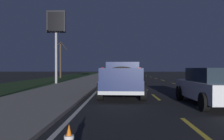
{
  "coord_description": "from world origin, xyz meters",
  "views": [
    {
      "loc": [
        -0.91,
        3.67,
        1.53
      ],
      "look_at": [
        13.68,
        4.12,
        1.41
      ],
      "focal_mm": 37.53,
      "sensor_mm": 36.0,
      "label": 1
    }
  ],
  "objects_px": {
    "sedan_red": "(123,74)",
    "bare_tree_far": "(60,59)",
    "pickup_truck": "(122,78)",
    "street_light_near": "(1,13)",
    "sedan_white": "(213,86)",
    "gas_price_sign": "(56,29)"
  },
  "relations": [
    {
      "from": "pickup_truck",
      "to": "sedan_white",
      "type": "distance_m",
      "value": 4.8
    },
    {
      "from": "pickup_truck",
      "to": "street_light_near",
      "type": "height_order",
      "value": "street_light_near"
    },
    {
      "from": "pickup_truck",
      "to": "gas_price_sign",
      "type": "relative_size",
      "value": 0.76
    },
    {
      "from": "pickup_truck",
      "to": "sedan_red",
      "type": "height_order",
      "value": "pickup_truck"
    },
    {
      "from": "gas_price_sign",
      "to": "street_light_near",
      "type": "distance_m",
      "value": 11.41
    },
    {
      "from": "sedan_white",
      "to": "bare_tree_far",
      "type": "height_order",
      "value": "bare_tree_far"
    },
    {
      "from": "gas_price_sign",
      "to": "street_light_near",
      "type": "xyz_separation_m",
      "value": [
        -11.35,
        -0.25,
        -1.13
      ]
    },
    {
      "from": "sedan_white",
      "to": "gas_price_sign",
      "type": "xyz_separation_m",
      "value": [
        13.42,
        10.13,
        4.69
      ]
    },
    {
      "from": "pickup_truck",
      "to": "sedan_white",
      "type": "relative_size",
      "value": 1.24
    },
    {
      "from": "sedan_red",
      "to": "bare_tree_far",
      "type": "relative_size",
      "value": 0.78
    },
    {
      "from": "sedan_white",
      "to": "bare_tree_far",
      "type": "relative_size",
      "value": 0.78
    },
    {
      "from": "sedan_white",
      "to": "street_light_near",
      "type": "height_order",
      "value": "street_light_near"
    },
    {
      "from": "pickup_truck",
      "to": "sedan_white",
      "type": "height_order",
      "value": "pickup_truck"
    },
    {
      "from": "street_light_near",
      "to": "sedan_white",
      "type": "bearing_deg",
      "value": -101.87
    },
    {
      "from": "gas_price_sign",
      "to": "street_light_near",
      "type": "bearing_deg",
      "value": -178.76
    },
    {
      "from": "gas_price_sign",
      "to": "bare_tree_far",
      "type": "height_order",
      "value": "gas_price_sign"
    },
    {
      "from": "sedan_red",
      "to": "bare_tree_far",
      "type": "xyz_separation_m",
      "value": [
        7.01,
        9.51,
        2.1
      ]
    },
    {
      "from": "gas_price_sign",
      "to": "bare_tree_far",
      "type": "xyz_separation_m",
      "value": [
        12.79,
        2.81,
        -2.59
      ]
    },
    {
      "from": "sedan_white",
      "to": "bare_tree_far",
      "type": "distance_m",
      "value": 29.31
    },
    {
      "from": "bare_tree_far",
      "to": "sedan_red",
      "type": "bearing_deg",
      "value": -126.41
    },
    {
      "from": "sedan_white",
      "to": "gas_price_sign",
      "type": "relative_size",
      "value": 0.61
    },
    {
      "from": "gas_price_sign",
      "to": "sedan_white",
      "type": "bearing_deg",
      "value": -142.97
    }
  ]
}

